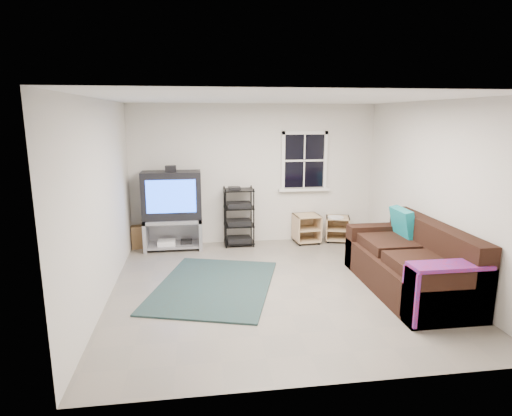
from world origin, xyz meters
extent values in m
plane|color=slate|center=(0.00, 0.00, 0.00)|extent=(4.60, 4.60, 0.00)
plane|color=white|center=(0.00, 0.00, 2.60)|extent=(4.60, 4.60, 0.00)
plane|color=beige|center=(0.00, 2.30, 1.30)|extent=(4.60, 0.00, 4.60)
plane|color=beige|center=(0.00, -2.30, 1.30)|extent=(4.60, 0.00, 4.60)
plane|color=beige|center=(-2.30, 0.00, 1.30)|extent=(0.00, 4.60, 4.60)
plane|color=beige|center=(2.30, 0.00, 1.30)|extent=(0.00, 4.60, 4.60)
cube|color=black|center=(0.95, 2.28, 1.55)|extent=(0.80, 0.01, 1.02)
cube|color=silver|center=(0.95, 2.26, 2.07)|extent=(0.88, 0.06, 0.06)
cube|color=silver|center=(0.95, 2.25, 1.00)|extent=(0.98, 0.14, 0.05)
cube|color=silver|center=(0.54, 2.26, 1.55)|extent=(0.06, 0.06, 1.10)
cube|color=silver|center=(1.36, 2.26, 1.55)|extent=(0.06, 0.06, 1.10)
cube|color=silver|center=(0.95, 2.27, 1.55)|extent=(0.78, 0.04, 0.04)
cube|color=#929299|center=(-1.53, 2.01, 0.54)|extent=(1.04, 0.52, 0.06)
cube|color=#929299|center=(-2.02, 2.01, 0.29)|extent=(0.06, 0.52, 0.57)
cube|color=#929299|center=(-1.04, 2.01, 0.29)|extent=(0.06, 0.52, 0.57)
cube|color=#929299|center=(-1.53, 2.01, 0.07)|extent=(0.91, 0.48, 0.04)
cube|color=#929299|center=(-1.53, 2.25, 0.29)|extent=(1.04, 0.04, 0.57)
cube|color=silver|center=(-1.65, 1.97, 0.13)|extent=(0.31, 0.25, 0.08)
cube|color=black|center=(-1.30, 2.01, 0.12)|extent=(0.21, 0.19, 0.06)
cube|color=black|center=(-1.53, 2.01, 1.00)|extent=(1.04, 0.44, 0.85)
cube|color=blue|center=(-1.53, 1.79, 1.01)|extent=(0.85, 0.01, 0.58)
cube|color=black|center=(-1.53, 2.01, 1.47)|extent=(0.19, 0.13, 0.10)
cylinder|color=black|center=(-0.58, 1.90, 0.55)|extent=(0.02, 0.02, 1.10)
cylinder|color=black|center=(-0.07, 1.90, 0.55)|extent=(0.02, 0.02, 1.10)
cylinder|color=black|center=(-0.58, 2.26, 0.55)|extent=(0.02, 0.02, 1.10)
cylinder|color=black|center=(-0.07, 2.26, 0.55)|extent=(0.02, 0.02, 1.10)
cube|color=black|center=(-0.32, 2.08, 0.05)|extent=(0.55, 0.40, 0.02)
cube|color=black|center=(-0.32, 2.08, 0.10)|extent=(0.43, 0.32, 0.09)
cube|color=black|center=(-0.32, 2.08, 0.38)|extent=(0.55, 0.40, 0.02)
cube|color=black|center=(-0.32, 2.08, 0.44)|extent=(0.43, 0.32, 0.09)
cube|color=black|center=(-0.32, 2.08, 0.72)|extent=(0.55, 0.40, 0.02)
cube|color=black|center=(-0.32, 2.08, 0.77)|extent=(0.43, 0.32, 0.09)
cube|color=black|center=(-0.32, 2.08, 1.05)|extent=(0.55, 0.40, 0.02)
cube|color=tan|center=(0.97, 2.05, 0.53)|extent=(0.49, 0.49, 0.02)
cube|color=tan|center=(0.97, 2.05, 0.06)|extent=(0.49, 0.49, 0.02)
cube|color=tan|center=(0.75, 2.03, 0.29)|extent=(0.06, 0.46, 0.50)
cube|color=tan|center=(1.19, 2.07, 0.29)|extent=(0.06, 0.46, 0.50)
cube|color=tan|center=(0.95, 2.27, 0.29)|extent=(0.42, 0.05, 0.50)
cube|color=tan|center=(0.97, 2.05, 0.27)|extent=(0.45, 0.47, 0.02)
cylinder|color=black|center=(0.80, 1.85, 0.02)|extent=(0.05, 0.05, 0.05)
cylinder|color=black|center=(1.14, 2.25, 0.02)|extent=(0.05, 0.05, 0.05)
cube|color=tan|center=(1.59, 2.06, 0.47)|extent=(0.54, 0.54, 0.02)
cube|color=tan|center=(1.59, 2.06, 0.06)|extent=(0.54, 0.54, 0.02)
cube|color=tan|center=(1.39, 2.12, 0.26)|extent=(0.14, 0.42, 0.43)
cube|color=tan|center=(1.78, 2.00, 0.26)|extent=(0.14, 0.42, 0.43)
cube|color=tan|center=(1.65, 2.26, 0.26)|extent=(0.38, 0.13, 0.43)
cube|color=tan|center=(1.59, 2.06, 0.24)|extent=(0.50, 0.51, 0.02)
cylinder|color=black|center=(1.37, 1.95, 0.02)|extent=(0.05, 0.05, 0.05)
cylinder|color=black|center=(1.80, 2.18, 0.02)|extent=(0.05, 0.05, 0.05)
cylinder|color=silver|center=(1.52, 1.99, 0.49)|extent=(0.31, 0.31, 0.02)
cube|color=black|center=(1.77, -0.37, 0.23)|extent=(1.00, 2.23, 0.47)
cube|color=black|center=(2.14, -0.37, 0.71)|extent=(0.27, 2.23, 0.48)
cube|color=black|center=(1.77, 0.61, 0.35)|extent=(1.00, 0.27, 0.69)
cube|color=black|center=(1.77, -1.35, 0.35)|extent=(1.00, 0.27, 0.69)
cube|color=black|center=(1.68, -0.82, 0.54)|extent=(0.67, 0.80, 0.14)
cube|color=black|center=(1.68, 0.07, 0.54)|extent=(0.67, 0.80, 0.14)
cube|color=teal|center=(1.97, 0.24, 0.80)|extent=(0.22, 0.53, 0.46)
cube|color=#0D2496|center=(1.75, -1.35, 0.71)|extent=(0.92, 0.33, 0.04)
cube|color=#0D2496|center=(1.29, -1.35, 0.37)|extent=(0.04, 0.33, 0.65)
cube|color=black|center=(-0.88, 0.13, 0.01)|extent=(2.10, 2.50, 0.03)
cube|color=olive|center=(-2.15, 2.15, 0.21)|extent=(0.32, 0.24, 0.42)
camera|label=1|loc=(-1.10, -5.62, 2.39)|focal=30.00mm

